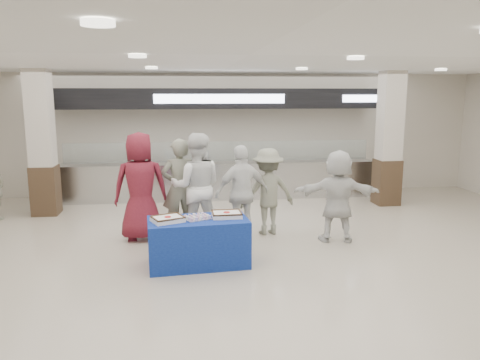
{
  "coord_description": "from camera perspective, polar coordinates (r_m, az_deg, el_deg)",
  "views": [
    {
      "loc": [
        -0.94,
        -6.49,
        2.69
      ],
      "look_at": [
        0.07,
        1.6,
        1.17
      ],
      "focal_mm": 35.0,
      "sensor_mm": 36.0,
      "label": 1
    }
  ],
  "objects": [
    {
      "name": "ground",
      "position": [
        7.09,
        1.08,
        -11.74
      ],
      "size": [
        14.0,
        14.0,
        0.0
      ],
      "primitive_type": "plane",
      "color": "#BDB4A1",
      "rests_on": "ground"
    },
    {
      "name": "serving_line",
      "position": [
        12.02,
        -2.52,
        3.24
      ],
      "size": [
        8.7,
        0.85,
        2.8
      ],
      "color": "#B8BBBF",
      "rests_on": "ground"
    },
    {
      "name": "column_left",
      "position": [
        11.18,
        -22.97,
        3.78
      ],
      "size": [
        0.55,
        0.55,
        3.2
      ],
      "color": "#362618",
      "rests_on": "ground"
    },
    {
      "name": "column_right",
      "position": [
        11.83,
        17.69,
        4.44
      ],
      "size": [
        0.55,
        0.55,
        3.2
      ],
      "color": "#362618",
      "rests_on": "ground"
    },
    {
      "name": "display_table",
      "position": [
        7.46,
        -5.11,
        -7.55
      ],
      "size": [
        1.61,
        0.91,
        0.75
      ],
      "primitive_type": "cube",
      "rotation": [
        0.0,
        0.0,
        0.09
      ],
      "color": "navy",
      "rests_on": "ground"
    },
    {
      "name": "sheet_cake_left",
      "position": [
        7.26,
        -8.8,
        -4.67
      ],
      "size": [
        0.55,
        0.5,
        0.1
      ],
      "color": "white",
      "rests_on": "display_table"
    },
    {
      "name": "sheet_cake_right",
      "position": [
        7.44,
        -1.63,
        -4.16
      ],
      "size": [
        0.47,
        0.37,
        0.1
      ],
      "color": "white",
      "rests_on": "display_table"
    },
    {
      "name": "cupcake_tray",
      "position": [
        7.35,
        -5.21,
        -4.53
      ],
      "size": [
        0.47,
        0.42,
        0.06
      ],
      "color": "silver",
      "rests_on": "display_table"
    },
    {
      "name": "civilian_maroon",
      "position": [
        8.76,
        -12.03,
        -0.77
      ],
      "size": [
        1.02,
        0.71,
        2.01
      ],
      "primitive_type": "imported",
      "rotation": [
        0.0,
        0.0,
        3.21
      ],
      "color": "maroon",
      "rests_on": "ground"
    },
    {
      "name": "soldier_a",
      "position": [
        8.87,
        -7.38,
        -0.96
      ],
      "size": [
        0.74,
        0.54,
        1.86
      ],
      "primitive_type": "imported",
      "rotation": [
        0.0,
        0.0,
        3.29
      ],
      "color": "slate",
      "rests_on": "ground"
    },
    {
      "name": "chef_tall",
      "position": [
        8.65,
        -5.32,
        -0.81
      ],
      "size": [
        1.01,
        0.81,
        1.98
      ],
      "primitive_type": "imported",
      "rotation": [
        0.0,
        0.0,
        3.08
      ],
      "color": "white",
      "rests_on": "ground"
    },
    {
      "name": "chef_short",
      "position": [
        8.59,
        0.26,
        -1.57
      ],
      "size": [
        1.11,
        0.69,
        1.77
      ],
      "primitive_type": "imported",
      "rotation": [
        0.0,
        0.0,
        3.41
      ],
      "color": "white",
      "rests_on": "ground"
    },
    {
      "name": "soldier_b",
      "position": [
        8.97,
        3.41,
        -1.41
      ],
      "size": [
        1.16,
        0.79,
        1.66
      ],
      "primitive_type": "imported",
      "rotation": [
        0.0,
        0.0,
        3.31
      ],
      "color": "slate",
      "rests_on": "ground"
    },
    {
      "name": "civilian_white",
      "position": [
        8.68,
        11.81,
        -1.92
      ],
      "size": [
        1.63,
        0.74,
        1.7
      ],
      "primitive_type": "imported",
      "rotation": [
        0.0,
        0.0,
        2.99
      ],
      "color": "white",
      "rests_on": "ground"
    }
  ]
}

